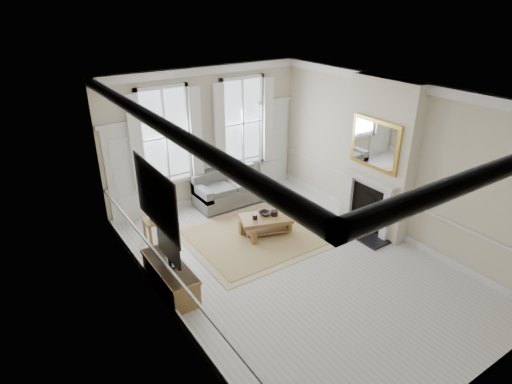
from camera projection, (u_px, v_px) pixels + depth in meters
floor at (294, 265)px, 8.52m from camera, size 7.20×7.20×0.00m
ceiling at (301, 94)px, 7.08m from camera, size 7.20×7.20×0.00m
back_wall at (205, 137)px, 10.51m from camera, size 5.20×0.00×5.20m
left_wall at (163, 226)px, 6.49m from camera, size 0.00×7.20×7.20m
right_wall at (392, 159)px, 9.11m from camera, size 0.00×7.20×7.20m
window_left at (165, 137)px, 9.86m from camera, size 1.26×0.20×2.20m
window_right at (242, 123)px, 10.92m from camera, size 1.26×0.20×2.20m
door_left at (127, 176)px, 9.68m from camera, size 0.90×0.08×2.30m
door_right at (273, 144)px, 11.75m from camera, size 0.90×0.08×2.30m
painting at (156, 198)px, 6.59m from camera, size 0.05×1.66×1.06m
chimney_breast at (379, 158)px, 9.17m from camera, size 0.35×1.70×3.38m
hearth at (358, 231)px, 9.67m from camera, size 0.55×1.50×0.05m
fireplace at (367, 201)px, 9.47m from camera, size 0.21×1.45×1.33m
mirror at (374, 144)px, 8.92m from camera, size 0.06×1.26×1.06m
sofa at (229, 190)px, 10.88m from camera, size 1.76×0.86×0.84m
side_table at (155, 223)px, 9.15m from camera, size 0.48×0.48×0.55m
rug at (265, 233)px, 9.63m from camera, size 3.50×2.60×0.02m
coffee_table at (266, 220)px, 9.49m from camera, size 1.27×0.98×0.42m
ceramic_pot_a at (255, 217)px, 9.34m from camera, size 0.11×0.11×0.11m
ceramic_pot_b at (274, 213)px, 9.49m from camera, size 0.16×0.16×0.11m
bowl at (265, 213)px, 9.54m from camera, size 0.32×0.32×0.07m
tv_stand at (170, 277)px, 7.70m from camera, size 0.48×1.50×0.53m
tv at (168, 245)px, 7.43m from camera, size 0.08×0.90×0.68m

